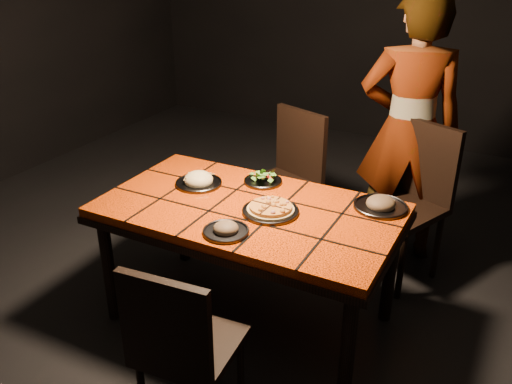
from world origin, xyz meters
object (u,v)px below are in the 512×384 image
at_px(dining_table, 249,219).
at_px(chair_near, 180,343).
at_px(diner, 409,130).
at_px(chair_far_right, 411,192).
at_px(plate_pasta, 199,181).
at_px(plate_pizza, 271,210).
at_px(chair_far_left, 289,171).

relative_size(dining_table, chair_near, 1.80).
height_order(dining_table, diner, diner).
relative_size(dining_table, chair_far_right, 1.58).
bearing_deg(chair_near, diner, -107.00).
bearing_deg(plate_pasta, dining_table, -15.71).
xyz_separation_m(chair_near, plate_pizza, (0.01, 0.85, 0.25)).
xyz_separation_m(chair_far_left, plate_pasta, (-0.21, -0.83, 0.21)).
bearing_deg(chair_near, plate_pizza, -95.36).
distance_m(chair_far_left, plate_pizza, 1.03).
relative_size(dining_table, chair_far_left, 1.64).
relative_size(chair_near, diner, 0.49).
height_order(chair_near, plate_pasta, chair_near).
bearing_deg(chair_far_left, chair_far_right, 19.94).
height_order(dining_table, chair_far_left, chair_far_left).
xyz_separation_m(dining_table, chair_near, (0.13, -0.86, -0.15)).
xyz_separation_m(chair_far_right, diner, (-0.11, 0.23, 0.33)).
bearing_deg(chair_far_right, diner, 138.39).
relative_size(plate_pizza, plate_pasta, 1.10).
height_order(dining_table, plate_pizza, plate_pizza).
xyz_separation_m(chair_far_left, diner, (0.75, 0.23, 0.35)).
height_order(chair_far_left, chair_far_right, chair_far_right).
distance_m(chair_far_right, diner, 0.41).
bearing_deg(diner, chair_far_left, -0.81).
bearing_deg(plate_pizza, dining_table, 174.16).
distance_m(dining_table, chair_far_left, 0.96).
relative_size(chair_far_right, diner, 0.56).
distance_m(dining_table, plate_pasta, 0.42).
height_order(chair_near, chair_far_right, chair_far_right).
relative_size(chair_near, chair_far_right, 0.88).
bearing_deg(chair_far_right, chair_near, -83.55).
height_order(chair_far_right, diner, diner).
bearing_deg(dining_table, chair_far_left, 100.86).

